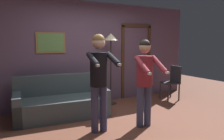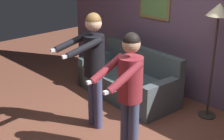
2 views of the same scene
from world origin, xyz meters
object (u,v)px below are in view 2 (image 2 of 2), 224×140
Objects in this scene: torchiere_lamp at (218,22)px; person_standing_right at (129,86)px; couch at (129,82)px; person_standing_left at (93,60)px.

person_standing_right is at bearing -96.29° from torchiere_lamp.
couch is 1.42m from person_standing_left.
couch is at bearing 107.46° from person_standing_left.
person_standing_left is 1.06× the size of person_standing_right.
torchiere_lamp is (1.39, 0.36, 1.26)m from couch.
person_standing_left is at bearing 169.18° from person_standing_right.
person_standing_right is at bearing -47.03° from couch.
torchiere_lamp is 1.05× the size of person_standing_left.
person_standing_right is at bearing -10.82° from person_standing_left.
person_standing_left reaches higher than couch.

